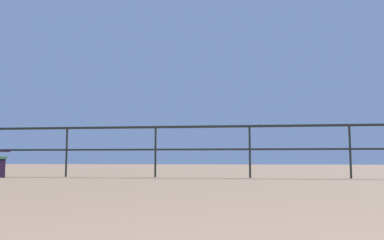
{
  "coord_description": "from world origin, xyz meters",
  "views": [
    {
      "loc": [
        -0.14,
        0.15,
        0.39
      ],
      "look_at": [
        -1.18,
        8.2,
        1.19
      ],
      "focal_mm": 37.19,
      "sensor_mm": 36.0,
      "label": 1
    }
  ],
  "objects": [
    {
      "name": "pier_railing",
      "position": [
        -0.0,
        8.7,
        0.83
      ],
      "size": [
        20.52,
        0.05,
        1.12
      ],
      "color": "#262B23",
      "rests_on": "ground_plane"
    }
  ]
}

